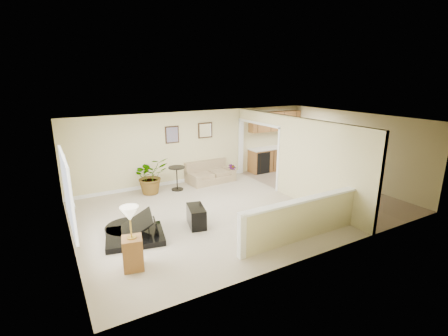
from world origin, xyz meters
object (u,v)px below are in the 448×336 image
piano_bench (196,216)px  loveseat (210,172)px  small_plant (232,174)px  piano (131,217)px  palm_plant (151,176)px  lamp_stand (132,243)px  accent_table (177,175)px

piano_bench → loveseat: loveseat is taller
small_plant → piano: bearing=-148.5°
palm_plant → piano: bearing=-115.8°
loveseat → palm_plant: 2.24m
piano → lamp_stand: size_ratio=1.31×
palm_plant → small_plant: 2.99m
accent_table → palm_plant: (-0.84, 0.11, 0.07)m
loveseat → accent_table: loveseat is taller
piano → loveseat: bearing=51.1°
accent_table → small_plant: accent_table is taller
accent_table → lamp_stand: bearing=-122.2°
piano_bench → loveseat: (1.96, 3.09, 0.10)m
loveseat → accent_table: bearing=-171.0°
piano_bench → lamp_stand: 2.21m
piano → piano_bench: piano is taller
small_plant → lamp_stand: 6.04m
loveseat → small_plant: 0.81m
palm_plant → lamp_stand: size_ratio=0.91×
palm_plant → lamp_stand: (-1.62, -4.02, -0.03)m
piano_bench → small_plant: 3.89m
lamp_stand → small_plant: bearing=40.6°
loveseat → piano: bearing=-144.0°
piano → piano_bench: bearing=5.4°
loveseat → lamp_stand: 5.70m
piano → accent_table: size_ratio=2.16×
piano → palm_plant: bearing=75.8°
palm_plant → small_plant: (2.97, -0.10, -0.33)m
accent_table → loveseat: bearing=12.6°
piano_bench → palm_plant: bearing=95.1°
accent_table → small_plant: 2.14m
piano_bench → lamp_stand: size_ratio=0.58×
accent_table → small_plant: (2.13, 0.02, -0.26)m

